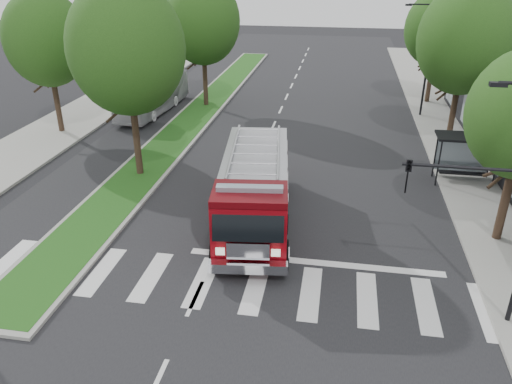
% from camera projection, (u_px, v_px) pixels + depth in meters
% --- Properties ---
extents(ground, '(140.00, 140.00, 0.00)m').
position_uv_depth(ground, '(221.00, 241.00, 21.19)').
color(ground, black).
rests_on(ground, ground).
extents(sidewalk_right, '(5.00, 80.00, 0.15)m').
position_uv_depth(sidewalk_right, '(478.00, 168.00, 28.12)').
color(sidewalk_right, gray).
rests_on(sidewalk_right, ground).
extents(sidewalk_left, '(5.00, 80.00, 0.15)m').
position_uv_depth(sidewalk_left, '(39.00, 141.00, 32.28)').
color(sidewalk_left, gray).
rests_on(sidewalk_left, ground).
extents(median, '(3.00, 50.00, 0.15)m').
position_uv_depth(median, '(200.00, 112.00, 38.08)').
color(median, gray).
rests_on(median, ground).
extents(bus_shelter, '(3.20, 1.60, 2.61)m').
position_uv_depth(bus_shelter, '(467.00, 146.00, 25.83)').
color(bus_shelter, black).
rests_on(bus_shelter, ground).
extents(tree_right_mid, '(5.60, 5.60, 9.72)m').
position_uv_depth(tree_right_mid, '(466.00, 40.00, 29.07)').
color(tree_right_mid, black).
rests_on(tree_right_mid, ground).
extents(tree_right_far, '(5.00, 5.00, 8.73)m').
position_uv_depth(tree_right_far, '(438.00, 29.00, 38.24)').
color(tree_right_far, black).
rests_on(tree_right_far, ground).
extents(tree_median_near, '(5.80, 5.80, 10.16)m').
position_uv_depth(tree_median_near, '(127.00, 48.00, 24.51)').
color(tree_median_near, black).
rests_on(tree_median_near, ground).
extents(tree_median_far, '(5.60, 5.60, 9.72)m').
position_uv_depth(tree_median_far, '(203.00, 21.00, 37.09)').
color(tree_median_far, black).
rests_on(tree_median_far, ground).
extents(tree_left_mid, '(5.20, 5.20, 9.16)m').
position_uv_depth(tree_left_mid, '(46.00, 39.00, 31.35)').
color(tree_left_mid, black).
rests_on(tree_left_mid, ground).
extents(streetlight_right_near, '(4.08, 0.22, 8.00)m').
position_uv_depth(streetlight_right_near, '(508.00, 194.00, 14.58)').
color(streetlight_right_near, black).
rests_on(streetlight_right_near, ground).
extents(streetlight_right_far, '(2.11, 0.20, 8.00)m').
position_uv_depth(streetlight_right_far, '(426.00, 56.00, 35.44)').
color(streetlight_right_far, black).
rests_on(streetlight_right_far, ground).
extents(fire_engine, '(4.02, 9.92, 3.35)m').
position_uv_depth(fire_engine, '(255.00, 190.00, 22.02)').
color(fire_engine, '#500409').
rests_on(fire_engine, ground).
extents(city_bus, '(2.76, 9.47, 2.60)m').
position_uv_depth(city_bus, '(153.00, 95.00, 38.05)').
color(city_bus, '#B2B2B6').
rests_on(city_bus, ground).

